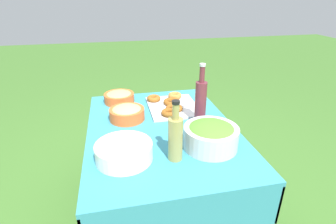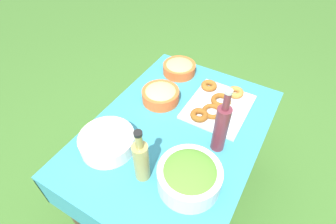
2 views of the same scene
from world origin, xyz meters
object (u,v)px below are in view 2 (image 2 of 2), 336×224
at_px(plate_stack, 108,142).
at_px(olive_oil_bottle, 141,160).
at_px(pasta_bowl, 161,94).
at_px(bread_bowl, 179,68).
at_px(wine_bottle, 221,127).
at_px(donut_platter, 217,104).
at_px(salad_bowl, 189,176).

xyz_separation_m(plate_stack, olive_oil_bottle, (0.05, 0.24, 0.08)).
relative_size(pasta_bowl, bread_bowl, 1.02).
height_order(plate_stack, bread_bowl, plate_stack).
height_order(wine_bottle, bread_bowl, wine_bottle).
bearing_deg(bread_bowl, plate_stack, -0.62).
bearing_deg(donut_platter, olive_oil_bottle, -10.81).
relative_size(pasta_bowl, plate_stack, 0.80).
relative_size(olive_oil_bottle, wine_bottle, 0.81).
bearing_deg(pasta_bowl, bread_bowl, -173.02).
bearing_deg(plate_stack, pasta_bowl, 174.16).
xyz_separation_m(salad_bowl, pasta_bowl, (-0.42, -0.40, -0.03)).
bearing_deg(olive_oil_bottle, donut_platter, 169.19).
height_order(donut_platter, wine_bottle, wine_bottle).
bearing_deg(pasta_bowl, olive_oil_bottle, 22.37).
relative_size(pasta_bowl, donut_platter, 0.53).
bearing_deg(pasta_bowl, wine_bottle, 70.62).
bearing_deg(wine_bottle, bread_bowl, -133.94).
bearing_deg(plate_stack, donut_platter, 147.24).
relative_size(plate_stack, bread_bowl, 1.28).
xyz_separation_m(donut_platter, plate_stack, (0.56, -0.36, 0.02)).
height_order(donut_platter, bread_bowl, bread_bowl).
xyz_separation_m(salad_bowl, bread_bowl, (-0.72, -0.44, -0.03)).
distance_m(salad_bowl, olive_oil_bottle, 0.22).
distance_m(olive_oil_bottle, bread_bowl, 0.82).
bearing_deg(olive_oil_bottle, wine_bottle, 144.89).
relative_size(olive_oil_bottle, bread_bowl, 1.42).
distance_m(plate_stack, wine_bottle, 0.56).
bearing_deg(bread_bowl, wine_bottle, 46.06).
xyz_separation_m(salad_bowl, donut_platter, (-0.54, -0.09, -0.05)).
relative_size(plate_stack, olive_oil_bottle, 0.90).
bearing_deg(donut_platter, bread_bowl, -116.82).
bearing_deg(pasta_bowl, salad_bowl, 44.00).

